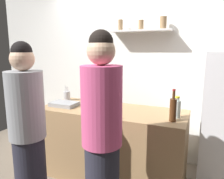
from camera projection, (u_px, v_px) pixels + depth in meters
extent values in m
cube|color=white|center=(130.00, 71.00, 3.27)|extent=(4.80, 0.10, 2.60)
cube|color=silver|center=(141.00, 31.00, 2.94)|extent=(0.85, 0.22, 0.02)
cylinder|color=olive|center=(120.00, 25.00, 3.04)|extent=(0.07, 0.07, 0.15)
cylinder|color=olive|center=(141.00, 25.00, 2.93)|extent=(0.07, 0.07, 0.13)
cylinder|color=olive|center=(163.00, 23.00, 2.81)|extent=(0.09, 0.09, 0.16)
cube|color=#9E7A51|center=(112.00, 143.00, 2.74)|extent=(1.79, 0.71, 0.90)
cube|color=gray|center=(64.00, 104.00, 2.82)|extent=(0.34, 0.24, 0.05)
cylinder|color=#B2B2B7|center=(67.00, 96.00, 3.12)|extent=(0.10, 0.10, 0.13)
cylinder|color=silver|center=(67.00, 92.00, 3.14)|extent=(0.04, 0.02, 0.15)
cylinder|color=silver|center=(68.00, 92.00, 3.10)|extent=(0.01, 0.04, 0.17)
cylinder|color=silver|center=(65.00, 91.00, 3.11)|extent=(0.01, 0.01, 0.19)
cylinder|color=silver|center=(67.00, 92.00, 3.11)|extent=(0.01, 0.02, 0.16)
cylinder|color=silver|center=(66.00, 92.00, 3.09)|extent=(0.01, 0.01, 0.18)
cylinder|color=#B2BFB2|center=(95.00, 105.00, 2.47)|extent=(0.07, 0.07, 0.20)
cylinder|color=#B2BFB2|center=(94.00, 93.00, 2.44)|extent=(0.03, 0.03, 0.07)
cylinder|color=#333333|center=(94.00, 90.00, 2.44)|extent=(0.03, 0.03, 0.02)
cylinder|color=#472814|center=(173.00, 110.00, 2.20)|extent=(0.07, 0.07, 0.24)
cylinder|color=#472814|center=(174.00, 95.00, 2.17)|extent=(0.03, 0.03, 0.09)
cylinder|color=maroon|center=(174.00, 90.00, 2.16)|extent=(0.03, 0.03, 0.02)
cylinder|color=black|center=(90.00, 100.00, 2.75)|extent=(0.06, 0.06, 0.18)
cylinder|color=black|center=(90.00, 89.00, 2.72)|extent=(0.03, 0.03, 0.10)
cylinder|color=gold|center=(90.00, 85.00, 2.71)|extent=(0.03, 0.03, 0.02)
cylinder|color=silver|center=(177.00, 109.00, 2.32)|extent=(0.08, 0.08, 0.19)
cylinder|color=silver|center=(177.00, 99.00, 2.29)|extent=(0.04, 0.04, 0.03)
cylinder|color=yellow|center=(177.00, 97.00, 2.29)|extent=(0.05, 0.05, 0.02)
cylinder|color=#262633|center=(31.00, 175.00, 2.13)|extent=(0.30, 0.30, 0.80)
cylinder|color=gray|center=(26.00, 105.00, 2.00)|extent=(0.34, 0.34, 0.63)
sphere|color=#D8AD8C|center=(22.00, 59.00, 1.92)|extent=(0.22, 0.22, 0.22)
sphere|color=black|center=(22.00, 51.00, 1.91)|extent=(0.18, 0.18, 0.18)
cylinder|color=#D14C7F|center=(102.00, 106.00, 1.76)|extent=(0.34, 0.34, 0.66)
sphere|color=#D8AD8C|center=(101.00, 51.00, 1.68)|extent=(0.23, 0.23, 0.23)
sphere|color=black|center=(101.00, 42.00, 1.66)|extent=(0.19, 0.19, 0.19)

